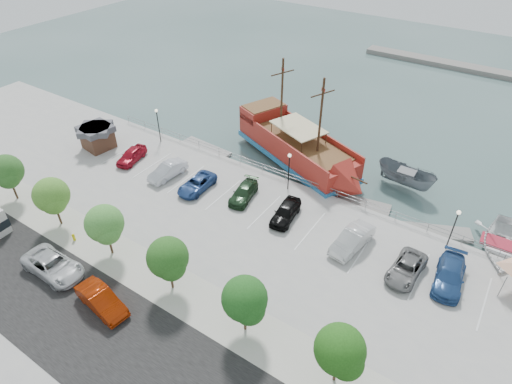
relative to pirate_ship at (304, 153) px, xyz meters
The scene contains 32 objects.
ground 12.50m from the pirate_ship, 83.92° to the right, with size 160.00×160.00×0.00m, color #37524D.
street 28.31m from the pirate_ship, 87.35° to the right, with size 100.00×8.00×0.04m, color black.
sidewalk 22.32m from the pirate_ship, 86.64° to the right, with size 100.00×4.00×0.05m, color #B5B3A0.
seawall_railing 4.67m from the pirate_ship, 73.68° to the right, with size 50.00×0.06×1.00m.
far_shore 44.24m from the pirate_ship, 75.18° to the left, with size 40.00×3.00×0.80m, color gray.
pirate_ship is the anchor object (origin of this frame).
patrol_boat 11.31m from the pirate_ship, 12.62° to the left, with size 2.45×6.51×2.52m, color slate.
speedboat 21.78m from the pirate_ship, ahead, with size 5.75×8.05×1.67m, color white.
dock_west 12.39m from the pirate_ship, 165.53° to the right, with size 6.76×1.93×0.39m, color #989693.
dock_mid 8.67m from the pirate_ship, 21.17° to the right, with size 6.84×1.95×0.39m, color gray.
dock_east 16.27m from the pirate_ship, 10.91° to the right, with size 6.58×1.88×0.38m, color gray.
shed 24.35m from the pirate_ship, 153.47° to the right, with size 3.88×3.88×2.80m.
street_van 27.85m from the pirate_ship, 108.64° to the right, with size 2.64×5.73×1.59m, color silver.
street_sedan 26.75m from the pirate_ship, 96.01° to the right, with size 1.70×4.87×1.60m, color #871F03.
fire_hydrant 25.44m from the pirate_ship, 114.96° to the right, with size 0.27×0.27×0.77m.
lamp_post_left 17.76m from the pirate_ship, 160.96° to the right, with size 0.36×0.36×4.28m.
lamp_post_mid 6.21m from the pirate_ship, 77.22° to the right, with size 0.36×0.36×4.28m.
lamp_post_right 18.34m from the pirate_ship, 18.41° to the right, with size 0.36×0.36×4.28m.
tree_a 30.43m from the pirate_ship, 132.61° to the right, with size 3.30×3.20×5.00m.
tree_b 26.22m from the pirate_ship, 121.24° to the right, with size 3.30×3.20×5.00m.
tree_c 23.38m from the pirate_ship, 106.34° to the right, with size 3.30×3.20×5.00m.
tree_d 22.45m from the pirate_ship, 88.84° to the right, with size 3.30×3.20×5.00m.
tree_e 23.65m from the pirate_ship, 71.55° to the right, with size 3.30×3.20×5.00m.
tree_f 26.70m from the pirate_ship, 57.09° to the right, with size 3.30×3.20×5.00m.
parked_car_a 19.56m from the pirate_ship, 146.40° to the right, with size 1.73×4.31×1.47m, color maroon.
parked_car_b 15.25m from the pirate_ship, 134.24° to the right, with size 1.61×4.63×1.53m, color silver.
parked_car_c 12.79m from the pirate_ship, 120.77° to the right, with size 2.19×4.76×1.32m, color navy.
parked_car_d 9.69m from the pirate_ship, 99.88° to the right, with size 1.85×4.55×1.32m, color #19331C.
parked_car_e 10.56m from the pirate_ship, 70.81° to the right, with size 1.84×4.56×1.55m, color black.
parked_car_f 14.42m from the pirate_ship, 44.64° to the right, with size 1.78×5.10×1.68m, color silver.
parked_car_g 18.64m from the pirate_ship, 35.10° to the right, with size 2.24×4.85×1.35m, color slate.
parked_car_h 20.75m from the pirate_ship, 27.68° to the right, with size 2.16×5.30×1.54m, color navy.
Camera 1 is at (17.00, -25.26, 26.45)m, focal length 30.00 mm.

